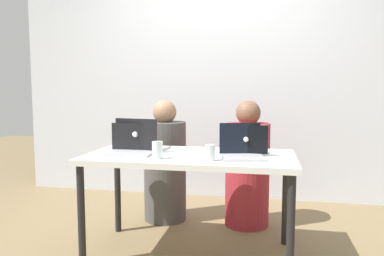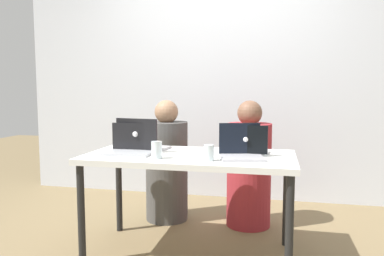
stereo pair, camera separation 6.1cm
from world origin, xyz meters
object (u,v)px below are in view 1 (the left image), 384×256
(water_glass_right, at_px, (210,154))
(laptop_back_left, at_px, (142,143))
(laptop_front_left, at_px, (130,147))
(laptop_front_right, at_px, (242,150))
(person_on_right, at_px, (247,170))
(person_on_left, at_px, (165,167))
(laptop_back_right, at_px, (247,147))
(water_glass_left, at_px, (157,151))

(water_glass_right, bearing_deg, laptop_back_left, 150.70)
(laptop_front_left, xyz_separation_m, laptop_front_right, (0.79, -0.01, 0.00))
(laptop_back_left, height_order, water_glass_right, laptop_back_left)
(person_on_right, bearing_deg, laptop_front_right, 86.93)
(person_on_left, relative_size, laptop_back_right, 3.58)
(water_glass_right, xyz_separation_m, water_glass_left, (-0.35, 0.00, 0.01))
(laptop_front_left, bearing_deg, person_on_right, 41.83)
(laptop_back_right, bearing_deg, person_on_right, -85.15)
(water_glass_right, bearing_deg, laptop_front_right, 36.96)
(water_glass_right, bearing_deg, person_on_right, 77.55)
(water_glass_right, bearing_deg, person_on_left, 121.36)
(laptop_front_left, distance_m, laptop_front_right, 0.79)
(laptop_front_right, bearing_deg, laptop_back_right, 66.07)
(laptop_front_left, bearing_deg, person_on_left, 84.90)
(laptop_front_right, distance_m, laptop_back_left, 0.78)
(person_on_left, height_order, person_on_right, same)
(laptop_front_left, xyz_separation_m, laptop_back_left, (0.03, 0.16, 0.01))
(laptop_front_left, distance_m, laptop_back_right, 0.83)
(laptop_front_right, xyz_separation_m, water_glass_left, (-0.54, -0.14, 0.00))
(laptop_front_right, relative_size, laptop_back_left, 0.88)
(laptop_back_right, relative_size, water_glass_left, 2.64)
(person_on_left, bearing_deg, laptop_front_right, 147.98)
(laptop_front_left, height_order, water_glass_right, laptop_front_left)
(laptop_back_left, bearing_deg, water_glass_right, 160.05)
(person_on_right, height_order, laptop_front_right, person_on_right)
(person_on_left, xyz_separation_m, laptop_front_right, (0.74, -0.75, 0.30))
(person_on_right, bearing_deg, person_on_left, -2.71)
(person_on_right, relative_size, laptop_back_left, 2.93)
(laptop_front_left, bearing_deg, laptop_back_left, 79.45)
(person_on_right, height_order, laptop_back_left, person_on_right)
(water_glass_right, bearing_deg, laptop_front_left, 165.48)
(person_on_left, relative_size, laptop_front_left, 3.27)
(water_glass_right, bearing_deg, water_glass_left, 179.43)
(laptop_front_left, relative_size, water_glass_right, 3.23)
(laptop_back_right, relative_size, water_glass_right, 2.95)
(person_on_right, distance_m, laptop_back_left, 1.00)
(laptop_front_left, height_order, water_glass_left, laptop_front_left)
(person_on_left, bearing_deg, person_on_right, -166.57)
(person_on_left, bearing_deg, laptop_back_left, 101.09)
(person_on_right, xyz_separation_m, laptop_front_right, (-0.00, -0.75, 0.30))
(laptop_back_right, bearing_deg, person_on_left, -35.05)
(person_on_right, distance_m, water_glass_right, 0.96)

